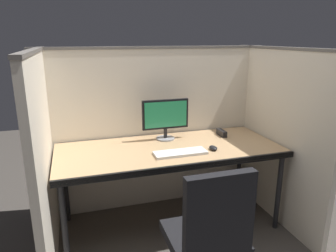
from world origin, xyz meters
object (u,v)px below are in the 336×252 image
(keyboard_main, at_px, (180,153))
(desk, at_px, (170,154))
(monitor_center, at_px, (165,117))
(red_stapler, at_px, (222,133))
(computer_mouse, at_px, (213,148))

(keyboard_main, bearing_deg, desk, 103.07)
(desk, relative_size, monitor_center, 4.42)
(desk, distance_m, monitor_center, 0.36)
(monitor_center, distance_m, red_stapler, 0.58)
(desk, relative_size, computer_mouse, 19.79)
(keyboard_main, xyz_separation_m, red_stapler, (0.54, 0.35, 0.02))
(monitor_center, relative_size, keyboard_main, 1.00)
(desk, height_order, red_stapler, red_stapler)
(desk, distance_m, red_stapler, 0.61)
(monitor_center, relative_size, computer_mouse, 4.48)
(keyboard_main, height_order, computer_mouse, computer_mouse)
(desk, xyz_separation_m, computer_mouse, (0.33, -0.15, 0.07))
(red_stapler, bearing_deg, monitor_center, 174.13)
(desk, xyz_separation_m, monitor_center, (0.03, 0.25, 0.27))
(desk, relative_size, red_stapler, 12.67)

